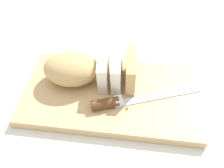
# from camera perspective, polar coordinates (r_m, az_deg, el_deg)

# --- Properties ---
(ground_plane) EXTENTS (3.00, 3.00, 0.00)m
(ground_plane) POSITION_cam_1_polar(r_m,az_deg,el_deg) (0.70, 0.00, -3.08)
(ground_plane) COLOR silver
(cutting_board) EXTENTS (0.48, 0.28, 0.03)m
(cutting_board) POSITION_cam_1_polar(r_m,az_deg,el_deg) (0.69, 0.00, -2.41)
(cutting_board) COLOR tan
(cutting_board) RESTS_ON ground_plane
(bread_loaf) EXTENTS (0.26, 0.14, 0.08)m
(bread_loaf) POSITION_cam_1_polar(r_m,az_deg,el_deg) (0.68, -5.83, 3.34)
(bread_loaf) COLOR tan
(bread_loaf) RESTS_ON cutting_board
(bread_knife) EXTENTS (0.29, 0.14, 0.03)m
(bread_knife) POSITION_cam_1_polar(r_m,az_deg,el_deg) (0.64, 1.52, -3.94)
(bread_knife) COLOR silver
(bread_knife) RESTS_ON cutting_board
(crumb_near_knife) EXTENTS (0.01, 0.01, 0.01)m
(crumb_near_knife) POSITION_cam_1_polar(r_m,az_deg,el_deg) (0.64, 3.39, -5.48)
(crumb_near_knife) COLOR #996633
(crumb_near_knife) RESTS_ON cutting_board
(crumb_near_loaf) EXTENTS (0.01, 0.01, 0.01)m
(crumb_near_loaf) POSITION_cam_1_polar(r_m,az_deg,el_deg) (0.66, 1.40, -2.99)
(crumb_near_loaf) COLOR #996633
(crumb_near_loaf) RESTS_ON cutting_board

